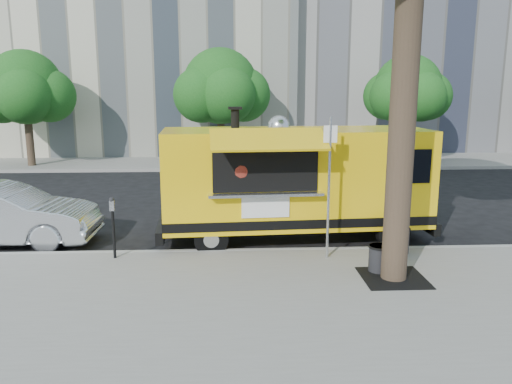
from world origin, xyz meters
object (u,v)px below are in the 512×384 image
far_tree_b (220,86)px  far_tree_c (408,89)px  far_tree_a (25,88)px  sign_post (329,180)px  trash_bin_right (379,258)px  trash_bin_left (399,239)px  food_truck (294,180)px  parking_meter (113,220)px  sedan (1,215)px

far_tree_b → far_tree_c: 9.01m
far_tree_a → far_tree_c: far_tree_a is taller
sign_post → trash_bin_right: bearing=-45.2°
far_tree_a → sign_post: bearing=-50.2°
far_tree_b → trash_bin_left: 15.00m
far_tree_b → food_truck: size_ratio=0.81×
trash_bin_right → far_tree_c: bearing=69.4°
trash_bin_right → parking_meter: bearing=168.8°
sedan → trash_bin_left: size_ratio=7.98×
far_tree_c → parking_meter: far_tree_c is taller
far_tree_a → food_truck: 16.55m
parking_meter → trash_bin_left: size_ratio=2.37×
food_truck → trash_bin_right: 3.14m
far_tree_a → trash_bin_right: (12.42, -14.73, -3.34)m
food_truck → parking_meter: bearing=-163.1°
far_tree_b → trash_bin_left: size_ratio=9.78×
far_tree_b → trash_bin_left: far_tree_b is taller
far_tree_c → parking_meter: bearing=-128.7°
food_truck → trash_bin_left: (2.16, -1.47, -1.09)m
far_tree_c → trash_bin_right: (-5.58, -14.83, -3.28)m
sedan → trash_bin_left: 9.34m
far_tree_b → sign_post: 14.61m
food_truck → sedan: food_truck is taller
far_tree_a → trash_bin_right: 19.55m
far_tree_a → sign_post: 18.14m
sedan → parking_meter: bearing=-116.1°
far_tree_a → sedan: far_tree_a is taller
parking_meter → trash_bin_right: parking_meter is taller
trash_bin_right → sedan: bearing=162.7°
sign_post → parking_meter: sign_post is taller
far_tree_a → trash_bin_right: far_tree_a is taller
sign_post → food_truck: food_truck is taller
sign_post → trash_bin_left: bearing=8.6°
far_tree_b → parking_meter: far_tree_b is taller
sedan → far_tree_c: bearing=-47.8°
parking_meter → food_truck: (4.04, 1.52, 0.56)m
sign_post → sedan: sign_post is taller
food_truck → sedan: 7.10m
far_tree_a → trash_bin_left: size_ratio=9.52×
food_truck → trash_bin_left: size_ratio=12.02×
trash_bin_left → sedan: bearing=170.8°
trash_bin_right → far_tree_b: bearing=102.7°
far_tree_c → sedan: far_tree_c is taller
far_tree_a → sign_post: (11.55, -13.85, -1.93)m
food_truck → trash_bin_left: food_truck is taller
far_tree_a → far_tree_c: size_ratio=1.03×
food_truck → far_tree_b: bearing=95.5°
parking_meter → trash_bin_left: bearing=0.5°
far_tree_b → trash_bin_right: 15.88m
far_tree_a → trash_bin_left: bearing=-45.9°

